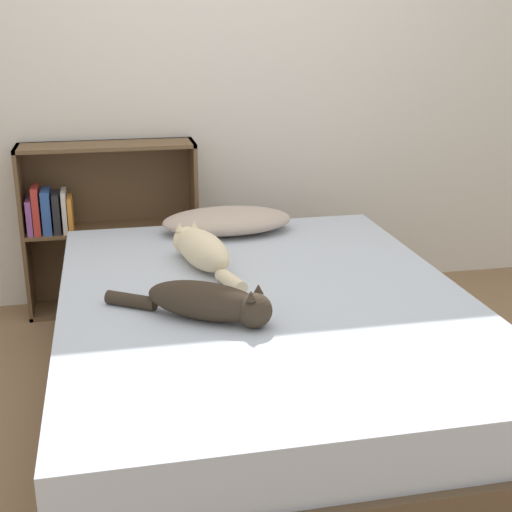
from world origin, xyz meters
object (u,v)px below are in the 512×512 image
cat_dark (210,302)px  bookshelf (103,224)px  pillow (228,221)px  cat_light (201,249)px  bed (264,357)px

cat_dark → bookshelf: bearing=136.7°
pillow → cat_light: (-0.19, -0.47, 0.02)m
pillow → bookshelf: bearing=141.4°
pillow → cat_dark: (-0.24, -1.03, 0.01)m
cat_dark → bed: bearing=73.3°
bed → pillow: bearing=89.8°
bookshelf → cat_light: bearing=-66.9°
bed → bookshelf: size_ratio=2.29×
bookshelf → pillow: bearing=-38.6°
cat_light → bookshelf: bookshelf is taller
pillow → bookshelf: 0.77m
cat_dark → cat_light: bearing=118.6°
pillow → bookshelf: bookshelf is taller
pillow → cat_dark: 1.06m
bed → bookshelf: 1.46m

